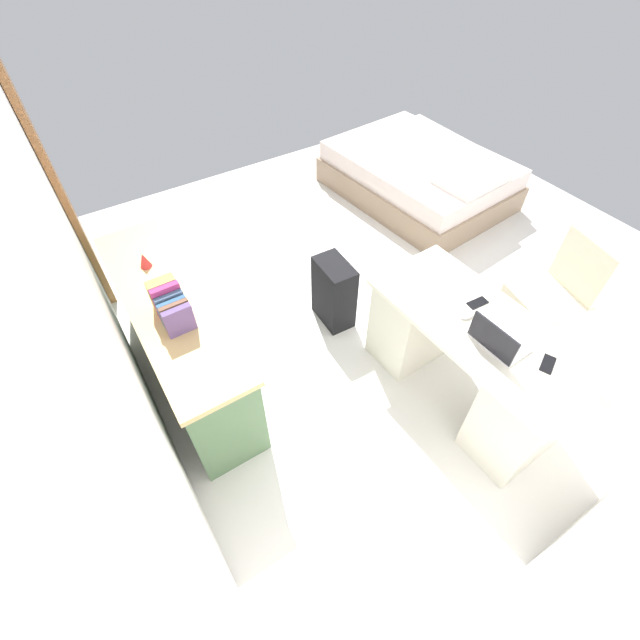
{
  "coord_description": "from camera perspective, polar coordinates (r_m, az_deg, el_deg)",
  "views": [
    {
      "loc": [
        -2.06,
        2.1,
        2.77
      ],
      "look_at": [
        -0.4,
        1.04,
        0.6
      ],
      "focal_mm": 24.56,
      "sensor_mm": 36.0,
      "label": 1
    }
  ],
  "objects": [
    {
      "name": "bed",
      "position": [
        5.24,
        12.74,
        17.84
      ],
      "size": [
        2.01,
        1.56,
        0.58
      ],
      "color": "gray",
      "rests_on": "ground_plane"
    },
    {
      "name": "suitcase_black",
      "position": [
        3.55,
        1.82,
        3.57
      ],
      "size": [
        0.37,
        0.24,
        0.59
      ],
      "primitive_type": "cube",
      "rotation": [
        0.0,
        0.0,
        -0.05
      ],
      "color": "black",
      "rests_on": "ground_plane"
    },
    {
      "name": "laptop",
      "position": [
        2.75,
        22.06,
        -2.5
      ],
      "size": [
        0.32,
        0.23,
        0.21
      ],
      "color": "#B7B7BC",
      "rests_on": "desk"
    },
    {
      "name": "figurine_small",
      "position": [
        3.22,
        -21.94,
        7.24
      ],
      "size": [
        0.08,
        0.08,
        0.11
      ],
      "primitive_type": "cone",
      "color": "red",
      "rests_on": "credenza"
    },
    {
      "name": "door_wooden",
      "position": [
        4.11,
        -31.44,
        15.76
      ],
      "size": [
        0.88,
        0.05,
        2.04
      ],
      "primitive_type": "cube",
      "color": "#936038",
      "rests_on": "ground_plane"
    },
    {
      "name": "cell_phone_near_laptop",
      "position": [
        2.82,
        27.55,
        -5.09
      ],
      "size": [
        0.12,
        0.15,
        0.01
      ],
      "primitive_type": "cube",
      "rotation": [
        0.0,
        0.0,
        0.43
      ],
      "color": "black",
      "rests_on": "desk"
    },
    {
      "name": "desk",
      "position": [
        3.14,
        18.57,
        -4.79
      ],
      "size": [
        1.46,
        0.71,
        0.75
      ],
      "color": "silver",
      "rests_on": "ground_plane"
    },
    {
      "name": "ground_plane",
      "position": [
        4.04,
        9.41,
        3.74
      ],
      "size": [
        5.5,
        5.5,
        0.0
      ],
      "primitive_type": "plane",
      "color": "silver"
    },
    {
      "name": "credenza",
      "position": [
        3.24,
        -17.76,
        -2.35
      ],
      "size": [
        1.8,
        0.48,
        0.79
      ],
      "color": "#4C6B47",
      "rests_on": "ground_plane"
    },
    {
      "name": "cell_phone_by_mouse",
      "position": [
        3.0,
        19.84,
        2.12
      ],
      "size": [
        0.08,
        0.14,
        0.01
      ],
      "primitive_type": "cube",
      "rotation": [
        0.0,
        0.0,
        -0.08
      ],
      "color": "black",
      "rests_on": "desk"
    },
    {
      "name": "office_chair",
      "position": [
        3.74,
        27.86,
        2.19
      ],
      "size": [
        0.55,
        0.55,
        0.94
      ],
      "color": "black",
      "rests_on": "ground_plane"
    },
    {
      "name": "book_row",
      "position": [
        2.77,
        -18.91,
        1.94
      ],
      "size": [
        0.32,
        0.17,
        0.24
      ],
      "color": "#5F487E",
      "rests_on": "credenza"
    },
    {
      "name": "computer_mouse",
      "position": [
        2.88,
        18.58,
        0.65
      ],
      "size": [
        0.06,
        0.1,
        0.03
      ],
      "primitive_type": "ellipsoid",
      "rotation": [
        0.0,
        0.0,
        0.04
      ],
      "color": "white",
      "rests_on": "desk"
    },
    {
      "name": "wall_back",
      "position": [
        2.46,
        -30.49,
        7.67
      ],
      "size": [
        4.42,
        0.1,
        2.87
      ],
      "primitive_type": "cube",
      "color": "white",
      "rests_on": "ground_plane"
    }
  ]
}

